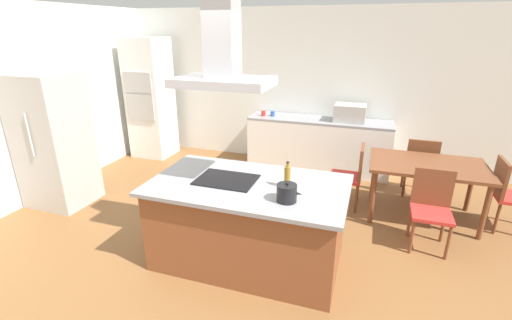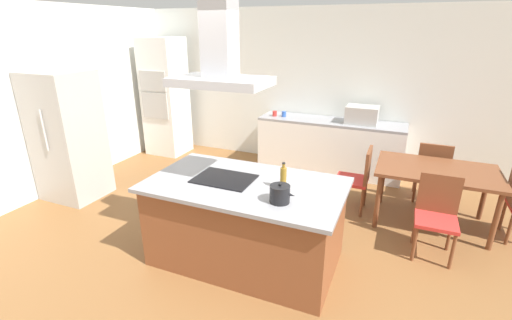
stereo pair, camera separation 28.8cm
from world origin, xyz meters
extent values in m
plane|color=brown|center=(0.00, 1.50, 0.00)|extent=(16.00, 16.00, 0.00)
cube|color=silver|center=(0.00, 3.25, 1.35)|extent=(7.20, 0.10, 2.70)
cube|color=silver|center=(-3.45, 1.00, 1.35)|extent=(0.10, 8.80, 2.70)
cube|color=brown|center=(0.00, 0.00, 0.43)|extent=(1.88, 1.04, 0.86)
cube|color=gray|center=(0.00, 0.00, 0.88)|extent=(1.98, 1.14, 0.04)
cube|color=black|center=(-0.24, 0.00, 0.91)|extent=(0.60, 0.44, 0.01)
cylinder|color=black|center=(0.46, -0.26, 0.98)|extent=(0.18, 0.18, 0.16)
sphere|color=black|center=(0.46, -0.26, 1.07)|extent=(0.03, 0.03, 0.03)
cone|color=black|center=(0.57, -0.26, 0.99)|extent=(0.06, 0.03, 0.04)
cylinder|color=olive|center=(0.39, 0.02, 1.01)|extent=(0.06, 0.06, 0.21)
cylinder|color=olive|center=(0.39, 0.02, 1.13)|extent=(0.03, 0.03, 0.04)
cylinder|color=black|center=(0.39, 0.02, 1.16)|extent=(0.03, 0.03, 0.01)
cube|color=white|center=(0.27, 2.88, 0.43)|extent=(2.41, 0.62, 0.86)
cube|color=gray|center=(0.27, 2.88, 0.88)|extent=(2.41, 0.62, 0.04)
cube|color=#B2AFAA|center=(0.75, 2.88, 1.04)|extent=(0.50, 0.38, 0.28)
cylinder|color=red|center=(-0.71, 2.80, 0.95)|extent=(0.08, 0.08, 0.09)
cylinder|color=#2D56B2|center=(-0.55, 2.83, 0.95)|extent=(0.08, 0.08, 0.09)
cube|color=white|center=(-2.90, 2.65, 1.10)|extent=(0.70, 0.64, 2.20)
cube|color=#B2AFAA|center=(-2.90, 2.32, 1.45)|extent=(0.56, 0.02, 0.36)
cube|color=#B2AFAA|center=(-2.90, 2.32, 1.00)|extent=(0.56, 0.02, 0.48)
cube|color=#B2AFAA|center=(-2.98, 0.46, 0.91)|extent=(0.80, 0.70, 1.82)
cylinder|color=beige|center=(-2.93, 0.09, 1.10)|extent=(0.02, 0.02, 0.55)
cube|color=brown|center=(1.84, 1.60, 0.73)|extent=(1.40, 0.90, 0.04)
cylinder|color=brown|center=(1.22, 1.23, 0.35)|extent=(0.06, 0.06, 0.71)
cylinder|color=brown|center=(2.46, 1.23, 0.35)|extent=(0.06, 0.06, 0.71)
cylinder|color=brown|center=(1.22, 1.97, 0.35)|extent=(0.06, 0.06, 0.71)
cylinder|color=brown|center=(2.46, 1.97, 0.35)|extent=(0.06, 0.06, 0.71)
cube|color=red|center=(1.84, 0.85, 0.43)|extent=(0.42, 0.42, 0.04)
cube|color=brown|center=(1.84, 1.04, 0.67)|extent=(0.42, 0.04, 0.44)
cylinder|color=brown|center=(2.02, 0.67, 0.21)|extent=(0.04, 0.04, 0.41)
cylinder|color=brown|center=(1.66, 0.67, 0.21)|extent=(0.04, 0.04, 0.41)
cylinder|color=brown|center=(2.02, 1.03, 0.21)|extent=(0.04, 0.04, 0.41)
cylinder|color=brown|center=(1.66, 1.03, 0.21)|extent=(0.04, 0.04, 0.41)
cube|color=red|center=(1.84, 2.35, 0.43)|extent=(0.42, 0.42, 0.04)
cube|color=brown|center=(1.84, 2.16, 0.67)|extent=(0.42, 0.04, 0.44)
cylinder|color=brown|center=(1.66, 2.53, 0.21)|extent=(0.04, 0.04, 0.41)
cylinder|color=brown|center=(2.02, 2.53, 0.21)|extent=(0.04, 0.04, 0.41)
cylinder|color=brown|center=(1.66, 2.17, 0.21)|extent=(0.04, 0.04, 0.41)
cylinder|color=brown|center=(2.02, 2.17, 0.21)|extent=(0.04, 0.04, 0.41)
cube|color=red|center=(0.84, 1.60, 0.43)|extent=(0.42, 0.42, 0.04)
cube|color=brown|center=(1.03, 1.60, 0.67)|extent=(0.04, 0.42, 0.44)
cylinder|color=brown|center=(0.66, 1.42, 0.21)|extent=(0.04, 0.04, 0.41)
cylinder|color=brown|center=(0.66, 1.78, 0.21)|extent=(0.04, 0.04, 0.41)
cylinder|color=brown|center=(1.02, 1.42, 0.21)|extent=(0.04, 0.04, 0.41)
cylinder|color=brown|center=(1.02, 1.78, 0.21)|extent=(0.04, 0.04, 0.41)
cylinder|color=brown|center=(2.66, 1.78, 0.21)|extent=(0.04, 0.04, 0.41)
cylinder|color=brown|center=(2.66, 1.42, 0.21)|extent=(0.04, 0.04, 0.41)
cube|color=#ADADB2|center=(-0.24, 0.00, 1.89)|extent=(0.90, 0.55, 0.08)
cube|color=#ADADB2|center=(-0.24, 0.00, 2.28)|extent=(0.28, 0.24, 0.70)
camera|label=1|loc=(1.10, -3.05, 2.36)|focal=24.93mm
camera|label=2|loc=(1.37, -2.95, 2.36)|focal=24.93mm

